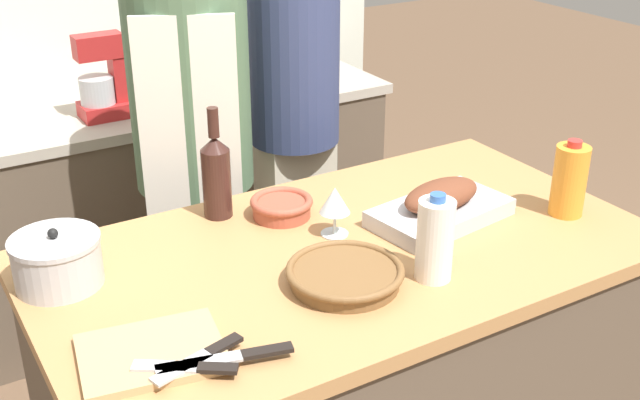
{
  "coord_description": "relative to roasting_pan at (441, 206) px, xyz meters",
  "views": [
    {
      "loc": [
        -0.96,
        -1.47,
        1.88
      ],
      "look_at": [
        0.0,
        0.13,
        1.0
      ],
      "focal_mm": 45.0,
      "sensor_mm": 36.0,
      "label": 1
    }
  ],
  "objects": [
    {
      "name": "wine_bottle_green",
      "position": [
        -0.49,
        0.33,
        0.08
      ],
      "size": [
        0.08,
        0.08,
        0.3
      ],
      "color": "#381E19",
      "rests_on": "kitchen_island"
    },
    {
      "name": "condiment_bottle_extra",
      "position": [
        -0.28,
        1.6,
        0.02
      ],
      "size": [
        0.07,
        0.07,
        0.2
      ],
      "color": "#234C28",
      "rests_on": "back_counter"
    },
    {
      "name": "juice_jug",
      "position": [
        0.32,
        -0.14,
        0.06
      ],
      "size": [
        0.09,
        0.09,
        0.21
      ],
      "color": "orange",
      "rests_on": "kitchen_island"
    },
    {
      "name": "knife_bread",
      "position": [
        -0.83,
        -0.28,
        -0.02
      ],
      "size": [
        0.19,
        0.14,
        0.01
      ],
      "color": "#B7B7BC",
      "rests_on": "cutting_board"
    },
    {
      "name": "person_cook_aproned",
      "position": [
        -0.38,
        0.77,
        -0.02
      ],
      "size": [
        0.4,
        0.42,
        1.7
      ],
      "rotation": [
        0.0,
        0.0,
        -0.42
      ],
      "color": "beige",
      "rests_on": "ground_plane"
    },
    {
      "name": "wine_glass_left",
      "position": [
        -0.28,
        0.08,
        0.05
      ],
      "size": [
        0.08,
        0.08,
        0.13
      ],
      "color": "silver",
      "rests_on": "kitchen_island"
    },
    {
      "name": "mixing_bowl",
      "position": [
        -0.35,
        0.24,
        -0.01
      ],
      "size": [
        0.17,
        0.17,
        0.05
      ],
      "color": "#A84C38",
      "rests_on": "kitchen_island"
    },
    {
      "name": "roasting_pan",
      "position": [
        0.0,
        0.0,
        0.0
      ],
      "size": [
        0.4,
        0.25,
        0.11
      ],
      "color": "#BCBCC1",
      "rests_on": "kitchen_island"
    },
    {
      "name": "stand_mixer",
      "position": [
        -0.48,
        1.37,
        0.05
      ],
      "size": [
        0.18,
        0.14,
        0.31
      ],
      "color": "#B22323",
      "rests_on": "back_counter"
    },
    {
      "name": "kitchen_island",
      "position": [
        -0.3,
        0.0,
        -0.5
      ],
      "size": [
        1.54,
        0.85,
        0.92
      ],
      "color": "brown",
      "rests_on": "ground_plane"
    },
    {
      "name": "condiment_bottle_tall",
      "position": [
        -0.3,
        1.33,
        -0.0
      ],
      "size": [
        0.05,
        0.05,
        0.16
      ],
      "color": "#B28E2D",
      "rests_on": "back_counter"
    },
    {
      "name": "stock_pot",
      "position": [
        -0.95,
        0.19,
        0.02
      ],
      "size": [
        0.2,
        0.2,
        0.14
      ],
      "color": "#B7B7BC",
      "rests_on": "kitchen_island"
    },
    {
      "name": "knife_paring",
      "position": [
        -0.8,
        -0.26,
        -0.02
      ],
      "size": [
        0.21,
        0.08,
        0.01
      ],
      "color": "#B7B7BC",
      "rests_on": "cutting_board"
    },
    {
      "name": "condiment_bottle_short",
      "position": [
        0.32,
        1.48,
        0.01
      ],
      "size": [
        0.07,
        0.07,
        0.18
      ],
      "color": "#332D28",
      "rests_on": "back_counter"
    },
    {
      "name": "cutting_board",
      "position": [
        -0.87,
        -0.18,
        -0.03
      ],
      "size": [
        0.31,
        0.26,
        0.02
      ],
      "color": "tan",
      "rests_on": "kitchen_island"
    },
    {
      "name": "wicker_basket",
      "position": [
        -0.39,
        -0.14,
        -0.02
      ],
      "size": [
        0.27,
        0.27,
        0.05
      ],
      "color": "brown",
      "rests_on": "kitchen_island"
    },
    {
      "name": "milk_jug",
      "position": [
        -0.2,
        -0.22,
        0.06
      ],
      "size": [
        0.09,
        0.09,
        0.21
      ],
      "color": "white",
      "rests_on": "kitchen_island"
    },
    {
      "name": "knife_chef",
      "position": [
        -0.75,
        -0.29,
        -0.02
      ],
      "size": [
        0.27,
        0.1,
        0.01
      ],
      "color": "#B7B7BC",
      "rests_on": "cutting_board"
    },
    {
      "name": "back_counter",
      "position": [
        -0.3,
        1.46,
        -0.52
      ],
      "size": [
        1.95,
        0.6,
        0.88
      ],
      "color": "brown",
      "rests_on": "ground_plane"
    },
    {
      "name": "person_cook_guest",
      "position": [
        0.03,
        0.84,
        0.05
      ],
      "size": [
        0.31,
        0.31,
        1.8
      ],
      "rotation": [
        0.0,
        0.0,
        -0.01
      ],
      "color": "beige",
      "rests_on": "ground_plane"
    }
  ]
}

